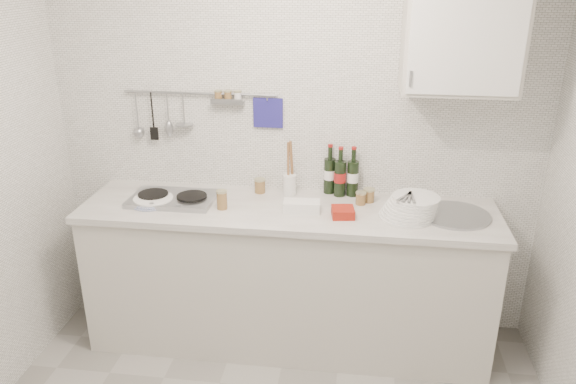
# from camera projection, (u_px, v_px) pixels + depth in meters

# --- Properties ---
(back_wall) EXTENTS (3.00, 0.02, 2.50)m
(back_wall) POSITION_uv_depth(u_px,v_px,m) (294.00, 139.00, 3.44)
(back_wall) COLOR silver
(back_wall) RESTS_ON floor
(counter) EXTENTS (2.44, 0.64, 0.96)m
(counter) POSITION_uv_depth(u_px,v_px,m) (289.00, 279.00, 3.47)
(counter) COLOR beige
(counter) RESTS_ON floor
(wall_rail) EXTENTS (0.98, 0.09, 0.34)m
(wall_rail) POSITION_uv_depth(u_px,v_px,m) (197.00, 109.00, 3.42)
(wall_rail) COLOR #93969B
(wall_rail) RESTS_ON back_wall
(wall_cabinet) EXTENTS (0.60, 0.38, 0.70)m
(wall_cabinet) POSITION_uv_depth(u_px,v_px,m) (463.00, 25.00, 2.90)
(wall_cabinet) COLOR beige
(wall_cabinet) RESTS_ON back_wall
(plate_stack_hob) EXTENTS (0.25, 0.25, 0.03)m
(plate_stack_hob) POSITION_uv_depth(u_px,v_px,m) (152.00, 201.00, 3.33)
(plate_stack_hob) COLOR #5067B5
(plate_stack_hob) RESTS_ON counter
(plate_stack_sink) EXTENTS (0.34, 0.32, 0.13)m
(plate_stack_sink) POSITION_uv_depth(u_px,v_px,m) (411.00, 207.00, 3.14)
(plate_stack_sink) COLOR white
(plate_stack_sink) RESTS_ON counter
(wine_bottles) EXTENTS (0.22, 0.11, 0.31)m
(wine_bottles) POSITION_uv_depth(u_px,v_px,m) (341.00, 171.00, 3.42)
(wine_bottles) COLOR black
(wine_bottles) RESTS_ON counter
(butter_dish) EXTENTS (0.22, 0.12, 0.06)m
(butter_dish) POSITION_uv_depth(u_px,v_px,m) (302.00, 206.00, 3.22)
(butter_dish) COLOR white
(butter_dish) RESTS_ON counter
(strawberry_punnet) EXTENTS (0.14, 0.14, 0.05)m
(strawberry_punnet) POSITION_uv_depth(u_px,v_px,m) (343.00, 212.00, 3.15)
(strawberry_punnet) COLOR #A42412
(strawberry_punnet) RESTS_ON counter
(utensil_crock) EXTENTS (0.08, 0.08, 0.35)m
(utensil_crock) POSITION_uv_depth(u_px,v_px,m) (290.00, 182.00, 3.45)
(utensil_crock) COLOR white
(utensil_crock) RESTS_ON counter
(jar_a) EXTENTS (0.07, 0.07, 0.09)m
(jar_a) POSITION_uv_depth(u_px,v_px,m) (260.00, 186.00, 3.49)
(jar_a) COLOR brown
(jar_a) RESTS_ON counter
(jar_b) EXTENTS (0.07, 0.07, 0.08)m
(jar_b) POSITION_uv_depth(u_px,v_px,m) (369.00, 195.00, 3.35)
(jar_b) COLOR brown
(jar_b) RESTS_ON counter
(jar_c) EXTENTS (0.06, 0.06, 0.08)m
(jar_c) POSITION_uv_depth(u_px,v_px,m) (361.00, 198.00, 3.31)
(jar_c) COLOR brown
(jar_c) RESTS_ON counter
(jar_d) EXTENTS (0.06, 0.06, 0.11)m
(jar_d) POSITION_uv_depth(u_px,v_px,m) (222.00, 200.00, 3.25)
(jar_d) COLOR brown
(jar_d) RESTS_ON counter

